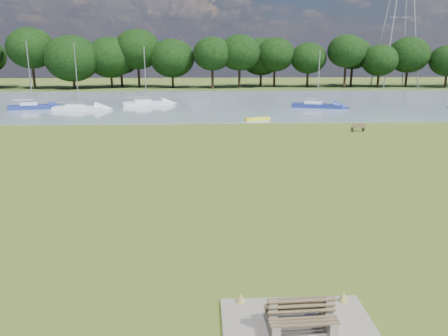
{
  "coord_description": "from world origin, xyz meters",
  "views": [
    {
      "loc": [
        -2.55,
        -24.22,
        7.37
      ],
      "look_at": [
        -1.5,
        -2.0,
        1.47
      ],
      "focal_mm": 35.0,
      "sensor_mm": 36.0,
      "label": 1
    }
  ],
  "objects_px": {
    "riverbank_bench": "(359,127)",
    "sailboat_3": "(79,107)",
    "sailboat_0": "(146,102)",
    "sailboat_1": "(32,105)",
    "bench_pair": "(301,316)",
    "sailboat_5": "(317,104)",
    "kayak": "(257,119)"
  },
  "relations": [
    {
      "from": "sailboat_1",
      "to": "sailboat_3",
      "type": "xyz_separation_m",
      "value": [
        6.48,
        -1.51,
        -0.09
      ]
    },
    {
      "from": "sailboat_3",
      "to": "sailboat_5",
      "type": "relative_size",
      "value": 1.13
    },
    {
      "from": "sailboat_5",
      "to": "kayak",
      "type": "bearing_deg",
      "value": -111.34
    },
    {
      "from": "sailboat_0",
      "to": "sailboat_1",
      "type": "bearing_deg",
      "value": 175.58
    },
    {
      "from": "sailboat_0",
      "to": "sailboat_1",
      "type": "xyz_separation_m",
      "value": [
        -14.66,
        -3.14,
        0.02
      ]
    },
    {
      "from": "bench_pair",
      "to": "riverbank_bench",
      "type": "xyz_separation_m",
      "value": [
        12.31,
        30.52,
        -0.08
      ]
    },
    {
      "from": "bench_pair",
      "to": "kayak",
      "type": "distance_m",
      "value": 38.16
    },
    {
      "from": "kayak",
      "to": "sailboat_5",
      "type": "relative_size",
      "value": 0.38
    },
    {
      "from": "kayak",
      "to": "sailboat_5",
      "type": "xyz_separation_m",
      "value": [
        9.48,
        11.0,
        0.34
      ]
    },
    {
      "from": "sailboat_5",
      "to": "bench_pair",
      "type": "bearing_deg",
      "value": -85.39
    },
    {
      "from": "kayak",
      "to": "sailboat_0",
      "type": "distance_m",
      "value": 20.3
    },
    {
      "from": "sailboat_0",
      "to": "riverbank_bench",
      "type": "bearing_deg",
      "value": -60.23
    },
    {
      "from": "sailboat_0",
      "to": "sailboat_1",
      "type": "relative_size",
      "value": 0.93
    },
    {
      "from": "kayak",
      "to": "sailboat_0",
      "type": "bearing_deg",
      "value": 112.46
    },
    {
      "from": "sailboat_0",
      "to": "sailboat_5",
      "type": "relative_size",
      "value": 1.08
    },
    {
      "from": "kayak",
      "to": "sailboat_1",
      "type": "distance_m",
      "value": 31.0
    },
    {
      "from": "riverbank_bench",
      "to": "sailboat_3",
      "type": "xyz_separation_m",
      "value": [
        -31.21,
        17.35,
        0.06
      ]
    },
    {
      "from": "bench_pair",
      "to": "sailboat_0",
      "type": "bearing_deg",
      "value": 99.18
    },
    {
      "from": "sailboat_3",
      "to": "sailboat_5",
      "type": "bearing_deg",
      "value": 1.41
    },
    {
      "from": "riverbank_bench",
      "to": "sailboat_5",
      "type": "bearing_deg",
      "value": 72.69
    },
    {
      "from": "bench_pair",
      "to": "riverbank_bench",
      "type": "distance_m",
      "value": 32.91
    },
    {
      "from": "riverbank_bench",
      "to": "sailboat_3",
      "type": "bearing_deg",
      "value": 135.57
    },
    {
      "from": "kayak",
      "to": "sailboat_1",
      "type": "height_order",
      "value": "sailboat_1"
    },
    {
      "from": "bench_pair",
      "to": "sailboat_1",
      "type": "bearing_deg",
      "value": 114.85
    },
    {
      "from": "riverbank_bench",
      "to": "bench_pair",
      "type": "bearing_deg",
      "value": -127.31
    },
    {
      "from": "riverbank_bench",
      "to": "sailboat_5",
      "type": "distance_m",
      "value": 18.49
    },
    {
      "from": "sailboat_3",
      "to": "sailboat_5",
      "type": "distance_m",
      "value": 31.86
    },
    {
      "from": "bench_pair",
      "to": "sailboat_5",
      "type": "bearing_deg",
      "value": 72.86
    },
    {
      "from": "riverbank_bench",
      "to": "sailboat_0",
      "type": "xyz_separation_m",
      "value": [
        -23.02,
        22.01,
        0.13
      ]
    },
    {
      "from": "bench_pair",
      "to": "sailboat_1",
      "type": "relative_size",
      "value": 0.21
    },
    {
      "from": "sailboat_0",
      "to": "sailboat_3",
      "type": "height_order",
      "value": "sailboat_3"
    },
    {
      "from": "riverbank_bench",
      "to": "sailboat_0",
      "type": "relative_size",
      "value": 0.18
    }
  ]
}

